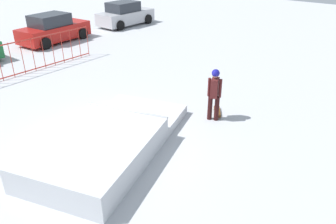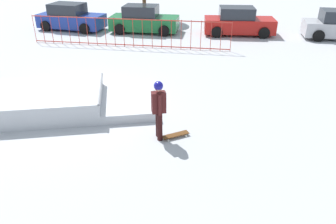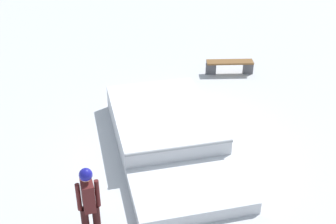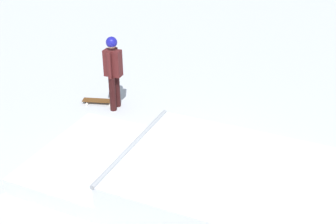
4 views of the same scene
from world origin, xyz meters
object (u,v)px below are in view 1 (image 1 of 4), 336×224
Objects in this scene: skate_ramp at (105,144)px; skateboard at (217,112)px; skater at (214,91)px; parked_car_silver at (125,15)px; parked_car_red at (53,29)px.

skate_ramp is 7.59× the size of skateboard.
skater is 14.76m from parked_car_silver.
parked_car_red is at bearing -179.61° from parked_car_silver.
skate_ramp is 1.41× the size of parked_car_red.
skateboard is 12.41m from parked_car_red.
skateboard is 0.19× the size of parked_car_red.
skateboard is (3.96, -1.21, -0.24)m from skate_ramp.
skater is 0.41× the size of parked_car_silver.
skater is 1.04m from skateboard.
parked_car_silver reaches higher than skate_ramp.
skate_ramp is at bearing -40.64° from skater.
parked_car_red reaches higher than skate_ramp.
parked_car_red and parked_car_silver have the same top height.
parked_car_silver is (8.04, 11.97, 0.65)m from skateboard.
skater reaches higher than parked_car_silver.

